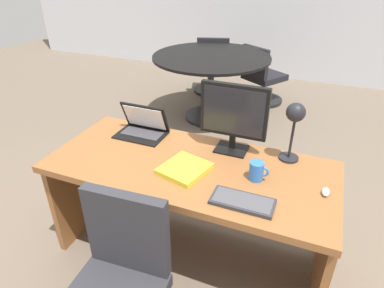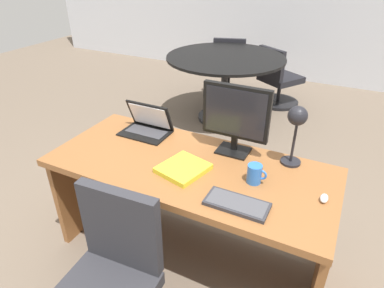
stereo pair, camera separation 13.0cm
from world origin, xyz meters
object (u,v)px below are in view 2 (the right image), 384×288
(desk_lamp, at_px, (296,124))
(meeting_table, at_px, (225,72))
(coffee_mug, at_px, (255,174))
(desk, at_px, (193,186))
(meeting_chair_far, at_px, (277,83))
(book, at_px, (183,168))
(meeting_chair_near, at_px, (229,72))
(mouse, at_px, (324,198))
(laptop, at_px, (148,123))
(monitor, at_px, (236,115))
(keyboard, at_px, (237,204))

(desk_lamp, xyz_separation_m, meeting_table, (-1.15, 1.87, -0.40))
(coffee_mug, bearing_deg, desk, 173.13)
(desk, xyz_separation_m, meeting_chair_far, (-0.14, 2.85, -0.22))
(desk_lamp, height_order, meeting_chair_far, desk_lamp)
(desk, xyz_separation_m, meeting_table, (-0.61, 2.09, 0.07))
(desk_lamp, bearing_deg, desk, -158.00)
(book, bearing_deg, meeting_chair_near, 106.05)
(desk, bearing_deg, desk_lamp, 22.00)
(mouse, xyz_separation_m, meeting_chair_far, (-0.91, 2.89, -0.44))
(laptop, relative_size, meeting_table, 0.24)
(meeting_chair_near, bearing_deg, laptop, -81.12)
(laptop, bearing_deg, monitor, 0.65)
(keyboard, distance_m, coffee_mug, 0.23)
(laptop, bearing_deg, coffee_mug, -16.45)
(mouse, distance_m, book, 0.77)
(desk_lamp, bearing_deg, book, -147.81)
(monitor, relative_size, book, 1.42)
(meeting_chair_near, bearing_deg, desk_lamp, -62.49)
(monitor, bearing_deg, meeting_chair_near, 111.28)
(desk, bearing_deg, keyboard, -35.48)
(desk, relative_size, meeting_table, 1.24)
(desk_lamp, relative_size, meeting_chair_far, 0.48)
(meeting_table, relative_size, meeting_chair_far, 1.74)
(monitor, relative_size, meeting_chair_near, 0.53)
(mouse, distance_m, coffee_mug, 0.37)
(meeting_chair_far, bearing_deg, meeting_chair_near, 172.88)
(book, height_order, meeting_table, meeting_table)
(desk, relative_size, mouse, 24.19)
(laptop, xyz_separation_m, meeting_chair_near, (-0.43, 2.74, -0.46))
(monitor, distance_m, meeting_chair_far, 2.74)
(desk_lamp, bearing_deg, meeting_chair_near, 117.51)
(coffee_mug, bearing_deg, laptop, 163.55)
(meeting_chair_near, bearing_deg, meeting_table, -72.60)
(book, distance_m, coffee_mug, 0.41)
(keyboard, distance_m, book, 0.41)
(laptop, xyz_separation_m, coffee_mug, (0.85, -0.25, -0.01))
(keyboard, relative_size, coffee_mug, 2.91)
(book, height_order, meeting_chair_near, meeting_chair_near)
(coffee_mug, xyz_separation_m, meeting_table, (-1.01, 2.14, -0.18))
(desk_lamp, relative_size, coffee_mug, 3.45)
(meeting_table, bearing_deg, desk, -73.65)
(desk, height_order, laptop, laptop)
(desk, xyz_separation_m, laptop, (-0.45, 0.20, 0.26))
(book, distance_m, meeting_table, 2.30)
(keyboard, height_order, meeting_chair_near, meeting_chair_near)
(laptop, distance_m, meeting_chair_far, 2.71)
(laptop, bearing_deg, keyboard, -29.73)
(keyboard, bearing_deg, laptop, 150.27)
(monitor, distance_m, mouse, 0.68)
(mouse, bearing_deg, meeting_chair_near, 118.94)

